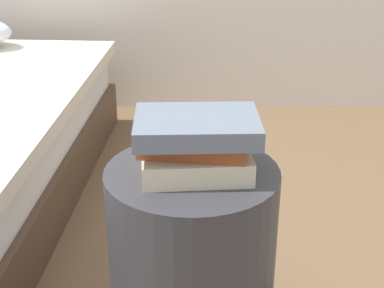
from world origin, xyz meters
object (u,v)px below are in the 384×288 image
book_cream (196,160)px  book_rust (194,142)px  book_slate (197,126)px  side_table (192,267)px

book_cream → book_rust: book_rust is taller
book_rust → book_slate: (0.01, -0.01, 0.04)m
side_table → book_slate: size_ratio=1.96×
book_cream → book_slate: 0.09m
book_slate → side_table: bearing=146.9°
side_table → book_slate: 0.41m
side_table → book_cream: 0.31m
side_table → book_rust: (0.01, 0.00, 0.36)m
side_table → book_cream: (0.01, 0.00, 0.31)m
book_rust → book_slate: bearing=-43.6°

